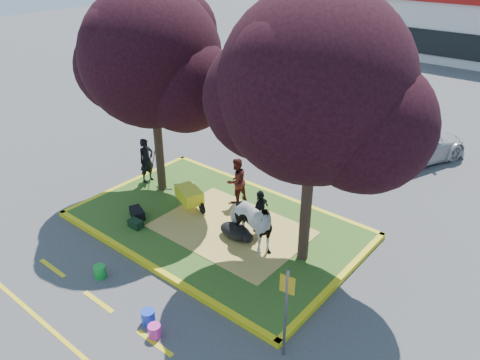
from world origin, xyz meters
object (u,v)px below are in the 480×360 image
Objects in this scene: wheelbarrow at (189,195)px; sign_post at (286,305)px; cow at (249,223)px; handler at (146,160)px; bucket_pink at (155,331)px; bucket_green at (100,272)px; calf at (236,232)px; bucket_blue at (148,317)px; car_black at (202,85)px; car_silver at (280,101)px.

wheelbarrow is 6.22m from sign_post.
handler is at bearing 88.64° from cow.
handler is 7.16m from bucket_pink.
sign_post is 6.78× the size of bucket_green.
calf is 3.10× the size of bucket_green.
calf is 3.65m from bucket_blue.
bucket_blue is at bearing -61.56° from calf.
bucket_blue is 16.14m from car_black.
cow is 5.63× the size of bucket_blue.
car_silver is (-3.37, 12.70, 0.60)m from bucket_green.
car_black is at bearing 152.74° from wheelbarrow.
wheelbarrow is at bearing 88.05° from cow.
bucket_blue is (0.47, -3.62, -0.20)m from calf.
car_black reaches higher than wheelbarrow.
calf is 0.22× the size of car_black.
bucket_pink is 0.06× the size of car_silver.
cow reaches higher than bucket_blue.
bucket_green is (2.89, -4.09, -0.76)m from handler.
bucket_pink is 0.45m from bucket_blue.
handler is 4.69× the size of bucket_blue.
bucket_blue is at bearing 127.88° from car_silver.
car_black is (-9.73, 8.88, 0.40)m from calf.
wheelbarrow is 5.74× the size of bucket_pink.
cow reaches higher than car_black.
sign_post is at bearing -15.22° from calf.
car_black reaches higher than bucket_blue.
cow reaches higher than handler.
handler is at bearing 125.18° from bucket_green.
car_silver is at bearing 129.03° from wheelbarrow.
bucket_pink is (-2.44, -1.36, -1.20)m from sign_post.
sign_post is 17.29m from car_black.
car_black is at bearing 57.03° from cow.
calf is at bearing 86.31° from cow.
car_black is at bearing 34.69° from handler.
bucket_green is 13.15m from car_silver.
calf is 3.35× the size of bucket_pink.
handler reaches higher than bucket_green.
calf is 13.18m from car_black.
handler is at bearing -168.23° from calf.
cow is 0.81m from calf.
wheelbarrow is at bearing 122.65° from car_silver.
calf is 3.06× the size of bucket_blue.
handler reaches higher than car_silver.
handler is 4.75× the size of bucket_green.
bucket_green is at bearing -178.26° from sign_post.
bucket_pink is at bearing -159.36° from sign_post.
car_silver is at bearing 139.49° from calf.
calf is at bearing -43.79° from car_black.
sign_post is 14.49m from car_silver.
handler is at bearing 139.20° from bucket_blue.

